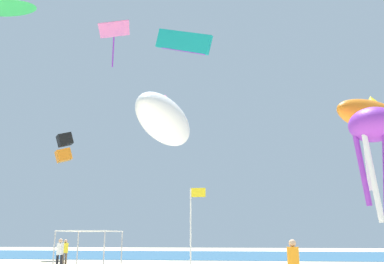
# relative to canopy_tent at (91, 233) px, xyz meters

# --- Properties ---
(ocean_strip) EXTENTS (110.00, 20.87, 0.03)m
(ocean_strip) POSITION_rel_canopy_tent_xyz_m (5.33, 22.60, -2.15)
(ocean_strip) COLOR #28608C
(ocean_strip) RESTS_ON ground
(canopy_tent) EXTENTS (2.79, 3.22, 2.28)m
(canopy_tent) POSITION_rel_canopy_tent_xyz_m (0.00, 0.00, 0.00)
(canopy_tent) COLOR #B2B2B7
(canopy_tent) RESTS_ON ground
(person_near_tent) EXTENTS (0.47, 0.43, 1.82)m
(person_near_tent) POSITION_rel_canopy_tent_xyz_m (-3.04, 2.85, -1.09)
(person_near_tent) COLOR black
(person_near_tent) RESTS_ON ground
(person_leftmost) EXTENTS (0.41, 0.46, 1.74)m
(person_leftmost) POSITION_rel_canopy_tent_xyz_m (-4.39, 6.70, -1.14)
(person_leftmost) COLOR brown
(person_leftmost) RESTS_ON ground
(person_central) EXTENTS (0.44, 0.48, 1.86)m
(person_central) POSITION_rel_canopy_tent_xyz_m (10.37, -6.32, -1.07)
(person_central) COLOR slate
(person_central) RESTS_ON ground
(banner_flag) EXTENTS (0.61, 0.06, 3.79)m
(banner_flag) POSITION_rel_canopy_tent_xyz_m (6.61, -6.91, 0.11)
(banner_flag) COLOR silver
(banner_flag) RESTS_ON ground
(kite_inflatable_white) EXTENTS (3.26, 8.15, 3.02)m
(kite_inflatable_white) POSITION_rel_canopy_tent_xyz_m (4.25, -0.48, 6.24)
(kite_inflatable_white) COLOR white
(kite_delta_green) EXTENTS (4.73, 4.75, 3.41)m
(kite_delta_green) POSITION_rel_canopy_tent_xyz_m (-6.23, -1.25, 14.22)
(kite_delta_green) COLOR green
(kite_diamond_pink) EXTENTS (3.29, 3.33, 4.02)m
(kite_diamond_pink) POSITION_rel_canopy_tent_xyz_m (-2.66, 9.88, 17.93)
(kite_diamond_pink) COLOR pink
(kite_parafoil_teal) EXTENTS (5.19, 2.39, 3.33)m
(kite_parafoil_teal) POSITION_rel_canopy_tent_xyz_m (3.96, 8.27, 15.66)
(kite_parafoil_teal) COLOR teal
(kite_octopus_purple) EXTENTS (3.35, 3.35, 6.20)m
(kite_octopus_purple) POSITION_rel_canopy_tent_xyz_m (15.77, -0.16, 5.39)
(kite_octopus_purple) COLOR purple
(kite_box_black) EXTENTS (1.95, 1.89, 2.94)m
(kite_box_black) POSITION_rel_canopy_tent_xyz_m (-8.17, 13.31, 7.96)
(kite_box_black) COLOR black
(kite_inflatable_orange) EXTENTS (6.74, 6.13, 2.61)m
(kite_inflatable_orange) POSITION_rel_canopy_tent_xyz_m (17.24, 4.28, 7.47)
(kite_inflatable_orange) COLOR orange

